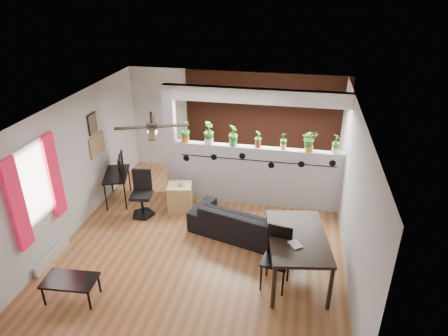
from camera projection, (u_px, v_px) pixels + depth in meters
The scene contains 28 objects.
room_shell at pixel (204, 178), 7.24m from camera, with size 6.30×7.10×2.90m.
partition_wall at pixel (257, 176), 8.69m from camera, with size 3.60×0.18×1.35m, color #BCBCC1.
ceiling_header at pixel (260, 96), 7.91m from camera, with size 3.60×0.18×0.30m, color silver.
pier_column at pixel (171, 143), 8.75m from camera, with size 0.22×0.20×2.60m, color #BCBCC1.
brick_panel at pixel (265, 126), 9.72m from camera, with size 3.90×0.05×2.60m, color #A0472E.
vine_decal at pixel (257, 161), 8.43m from camera, with size 3.31×0.01×0.30m.
window_assembly at pixel (35, 186), 6.53m from camera, with size 0.09×1.30×1.55m.
baseboard_heater at pixel (52, 256), 7.15m from camera, with size 0.08×1.00×0.18m, color silver.
corkboard at pixel (97, 145), 8.50m from camera, with size 0.03×0.60×0.45m, color #9D784B.
framed_art at pixel (93, 124), 8.23m from camera, with size 0.03×0.34×0.44m.
ceiling_fan at pixel (152, 128), 6.66m from camera, with size 1.19×1.19×0.43m.
potted_plant_0 at pixel (185, 131), 8.57m from camera, with size 0.30×0.29×0.45m.
potted_plant_1 at pixel (209, 132), 8.47m from camera, with size 0.26×0.30×0.49m.
potted_plant_2 at pixel (233, 135), 8.39m from camera, with size 0.22×0.26×0.45m.
potted_plant_3 at pixel (258, 139), 8.31m from camera, with size 0.15×0.18×0.36m.
potted_plant_4 at pixel (283, 141), 8.22m from camera, with size 0.22×0.22×0.36m.
potted_plant_5 at pixel (310, 140), 8.11m from camera, with size 0.25×0.20×0.46m.
potted_plant_6 at pixel (336, 143), 8.03m from camera, with size 0.21×0.24×0.40m.
sofa at pixel (245, 222), 7.73m from camera, with size 2.05×0.81×0.60m, color black.
cube_shelf at pixel (180, 198), 8.57m from camera, with size 0.50×0.44×0.61m, color tan.
cup at pixel (181, 183), 8.41m from camera, with size 0.12×0.12×0.10m, color gray.
computer_desk at pixel (117, 176), 8.81m from camera, with size 0.75×1.04×0.68m.
monitor at pixel (119, 166), 8.87m from camera, with size 0.06×0.36×0.20m, color black.
office_chair at pixel (142, 196), 8.37m from camera, with size 0.51×0.51×0.98m.
dining_table at pixel (297, 240), 6.47m from camera, with size 1.16×1.66×0.83m.
book at pixel (291, 246), 6.18m from camera, with size 0.16×0.22×0.02m, color gray.
folding_chair at pixel (278, 251), 6.41m from camera, with size 0.50×0.50×1.06m.
coffee_table at pixel (70, 282), 6.18m from camera, with size 0.85×0.51×0.38m.
Camera 1 is at (1.59, -6.23, 4.64)m, focal length 32.00 mm.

